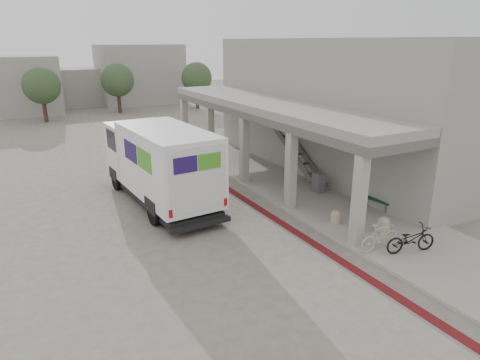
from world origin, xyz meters
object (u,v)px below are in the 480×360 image
bench (372,200)px  bicycle_black (411,239)px  utility_cabinet (318,182)px  fedex_truck (159,162)px  bicycle_cream (380,237)px

bench → bicycle_black: (-1.87, -3.64, 0.15)m
utility_cabinet → bicycle_black: (-1.10, -6.26, 0.01)m
bench → bicycle_black: 4.09m
fedex_truck → bicycle_black: fedex_truck is taller
fedex_truck → bench: bearing=-37.5°
bench → bicycle_cream: size_ratio=1.17×
bicycle_cream → bench: bearing=-40.9°
fedex_truck → utility_cabinet: size_ratio=9.11×
fedex_truck → utility_cabinet: 7.39m
bench → utility_cabinet: 2.74m
fedex_truck → utility_cabinet: fedex_truck is taller
fedex_truck → bicycle_cream: bearing=-62.3°
utility_cabinet → bicycle_black: bearing=-98.8°
bench → bicycle_black: bearing=-125.0°
bench → utility_cabinet: size_ratio=2.08×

